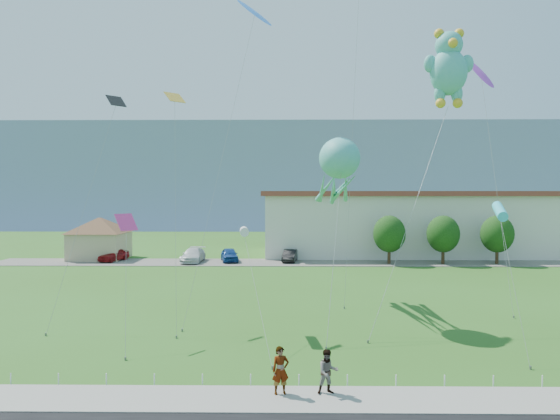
# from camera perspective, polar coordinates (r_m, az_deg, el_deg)

# --- Properties ---
(ground) EXTENTS (160.00, 160.00, 0.00)m
(ground) POSITION_cam_1_polar(r_m,az_deg,el_deg) (23.12, 4.70, -18.27)
(ground) COLOR #2D5718
(ground) RESTS_ON ground
(sidewalk) EXTENTS (80.00, 2.50, 0.10)m
(sidewalk) POSITION_cam_1_polar(r_m,az_deg,el_deg) (20.55, 5.28, -20.79)
(sidewalk) COLOR gray
(sidewalk) RESTS_ON ground
(parking_strip) EXTENTS (70.00, 6.00, 0.06)m
(parking_strip) POSITION_cam_1_polar(r_m,az_deg,el_deg) (57.22, 2.24, -6.02)
(parking_strip) COLOR #59544C
(parking_strip) RESTS_ON ground
(hill_ridge) EXTENTS (160.00, 50.00, 25.00)m
(hill_ridge) POSITION_cam_1_polar(r_m,az_deg,el_deg) (141.72, 1.31, 3.82)
(hill_ridge) COLOR #7589A2
(hill_ridge) RESTS_ON ground
(pavilion) EXTENTS (9.20, 9.20, 5.00)m
(pavilion) POSITION_cam_1_polar(r_m,az_deg,el_deg) (63.92, -19.91, -2.59)
(pavilion) COLOR tan
(pavilion) RESTS_ON ground
(warehouse) EXTENTS (61.00, 15.00, 8.20)m
(warehouse) POSITION_cam_1_polar(r_m,az_deg,el_deg) (71.29, 23.42, -1.29)
(warehouse) COLOR beige
(warehouse) RESTS_ON ground
(rope_fence) EXTENTS (26.05, 0.05, 0.50)m
(rope_fence) POSITION_cam_1_polar(r_m,az_deg,el_deg) (21.82, 4.96, -18.83)
(rope_fence) COLOR white
(rope_fence) RESTS_ON ground
(tree_near) EXTENTS (3.60, 3.60, 5.47)m
(tree_near) POSITION_cam_1_polar(r_m,az_deg,el_deg) (57.01, 12.38, -2.69)
(tree_near) COLOR #3F2B19
(tree_near) RESTS_ON ground
(tree_mid) EXTENTS (3.60, 3.60, 5.47)m
(tree_mid) POSITION_cam_1_polar(r_m,az_deg,el_deg) (58.52, 18.15, -2.63)
(tree_mid) COLOR #3F2B19
(tree_mid) RESTS_ON ground
(tree_far) EXTENTS (3.60, 3.60, 5.47)m
(tree_far) POSITION_cam_1_polar(r_m,az_deg,el_deg) (60.59, 23.57, -2.54)
(tree_far) COLOR #3F2B19
(tree_far) RESTS_ON ground
(pedestrian_left) EXTENTS (0.77, 0.60, 1.87)m
(pedestrian_left) POSITION_cam_1_polar(r_m,az_deg,el_deg) (20.54, 0.06, -17.85)
(pedestrian_left) COLOR gray
(pedestrian_left) RESTS_ON sidewalk
(pedestrian_right) EXTENTS (0.96, 0.81, 1.74)m
(pedestrian_right) POSITION_cam_1_polar(r_m,az_deg,el_deg) (20.67, 5.51, -17.92)
(pedestrian_right) COLOR gray
(pedestrian_right) RESTS_ON sidewalk
(parked_car_red) EXTENTS (2.93, 4.52, 1.43)m
(parked_car_red) POSITION_cam_1_polar(r_m,az_deg,el_deg) (61.24, -18.47, -4.89)
(parked_car_red) COLOR maroon
(parked_car_red) RESTS_ON parking_strip
(parked_car_white) EXTENTS (2.33, 5.41, 1.55)m
(parked_car_white) POSITION_cam_1_polar(r_m,az_deg,el_deg) (58.29, -9.90, -5.10)
(parked_car_white) COLOR silver
(parked_car_white) RESTS_ON parking_strip
(parked_car_blue) EXTENTS (2.66, 4.72, 1.52)m
(parked_car_blue) POSITION_cam_1_polar(r_m,az_deg,el_deg) (58.14, -5.80, -5.11)
(parked_car_blue) COLOR navy
(parked_car_blue) RESTS_ON parking_strip
(parked_car_black) EXTENTS (1.96, 4.30, 1.37)m
(parked_car_black) POSITION_cam_1_polar(r_m,az_deg,el_deg) (57.74, 1.14, -5.23)
(parked_car_black) COLOR black
(parked_car_black) RESTS_ON parking_strip
(octopus_kite) EXTENTS (2.68, 13.09, 11.47)m
(octopus_kite) POSITION_cam_1_polar(r_m,az_deg,el_deg) (32.99, 6.59, 4.44)
(octopus_kite) COLOR teal
(octopus_kite) RESTS_ON ground
(teddy_bear_kite) EXTENTS (8.11, 8.23, 18.84)m
(teddy_bear_kite) POSITION_cam_1_polar(r_m,az_deg,el_deg) (36.10, 18.72, 15.29)
(teddy_bear_kite) COLOR teal
(teddy_bear_kite) RESTS_ON ground
(small_kite_blue) EXTENTS (4.73, 7.67, 21.31)m
(small_kite_blue) POSITION_cam_1_polar(r_m,az_deg,el_deg) (37.21, -3.12, 20.89)
(small_kite_blue) COLOR #297CEB
(small_kite_blue) RESTS_ON ground
(small_kite_pink) EXTENTS (1.79, 4.44, 6.82)m
(small_kite_pink) POSITION_cam_1_polar(r_m,az_deg,el_deg) (28.30, -17.17, -2.50)
(small_kite_pink) COLOR #FF388E
(small_kite_pink) RESTS_ON ground
(small_kite_yellow) EXTENTS (1.65, 5.00, 14.40)m
(small_kite_yellow) POSITION_cam_1_polar(r_m,az_deg,el_deg) (31.82, -11.93, 9.59)
(small_kite_yellow) COLOR gold
(small_kite_yellow) RESTS_ON ground
(small_kite_purple) EXTENTS (1.80, 5.70, 17.33)m
(small_kite_purple) POSITION_cam_1_polar(r_m,az_deg,el_deg) (40.08, 22.08, 13.75)
(small_kite_purple) COLOR #BB30C1
(small_kite_purple) RESTS_ON ground
(small_kite_cyan) EXTENTS (0.56, 4.04, 7.51)m
(small_kite_cyan) POSITION_cam_1_polar(r_m,az_deg,el_deg) (27.49, 23.85, -0.22)
(small_kite_cyan) COLOR #2FC1D6
(small_kite_cyan) RESTS_ON ground
(small_kite_white) EXTENTS (2.11, 7.62, 6.21)m
(small_kite_white) POSITION_cam_1_polar(r_m,az_deg,el_deg) (28.87, -4.09, -2.54)
(small_kite_white) COLOR silver
(small_kite_white) RESTS_ON ground
(small_kite_black) EXTENTS (2.98, 6.05, 14.46)m
(small_kite_black) POSITION_cam_1_polar(r_m,az_deg,el_deg) (34.36, -19.03, 8.98)
(small_kite_black) COLOR black
(small_kite_black) RESTS_ON ground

